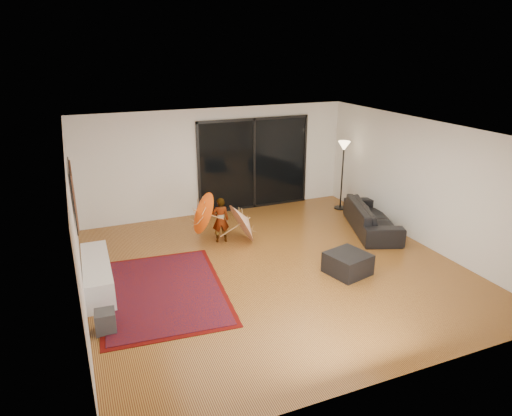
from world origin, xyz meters
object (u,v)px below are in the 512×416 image
ottoman (348,263)px  sofa (372,217)px  child (221,220)px  media_console (97,275)px

ottoman → sofa: bearing=43.3°
sofa → child: bearing=98.5°
ottoman → child: 2.97m
sofa → child: child is taller
child → sofa: bearing=177.9°
ottoman → child: (-1.77, 2.36, 0.31)m
media_console → sofa: (6.20, 0.39, 0.06)m
sofa → media_console: bearing=113.9°
media_console → ottoman: size_ratio=2.62×
sofa → ottoman: size_ratio=3.10×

